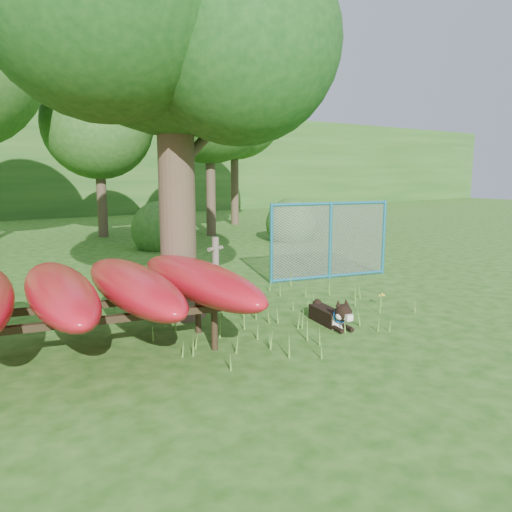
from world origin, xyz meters
TOP-DOWN VIEW (x-y plane):
  - ground at (0.00, 0.00)m, footprint 80.00×80.00m
  - oak_tree at (-0.94, 1.89)m, footprint 5.81×5.07m
  - wooden_post at (-0.24, 1.78)m, footprint 0.35×0.18m
  - kayak_rack at (-2.58, 0.81)m, footprint 3.72×3.99m
  - husky_dog at (0.80, -0.02)m, footprint 0.45×1.10m
  - fence_section at (3.24, 2.63)m, footprint 2.90×0.75m
  - wildflower_clump at (2.36, 0.34)m, footprint 0.11×0.09m
  - bg_tree_c at (1.50, 13.00)m, footprint 4.00×4.00m
  - bg_tree_d at (5.00, 11.00)m, footprint 4.80×4.80m
  - bg_tree_e at (8.00, 14.00)m, footprint 4.60×4.60m
  - shrub_right at (6.50, 8.00)m, footprint 1.80×1.80m
  - shrub_mid at (2.00, 9.00)m, footprint 1.80×1.80m

SIDE VIEW (x-z plane):
  - ground at x=0.00m, z-range 0.00..0.00m
  - shrub_right at x=6.50m, z-range -0.90..0.90m
  - shrub_mid at x=2.00m, z-range -0.90..0.90m
  - husky_dog at x=0.80m, z-range -0.07..0.43m
  - wildflower_clump at x=2.36m, z-range 0.07..0.30m
  - wooden_post at x=-0.24m, z-range 0.04..1.33m
  - fence_section at x=3.24m, z-range -0.57..2.31m
  - kayak_rack at x=-2.58m, z-range 0.31..1.47m
  - bg_tree_c at x=1.50m, z-range 1.05..7.17m
  - oak_tree at x=-0.94m, z-range 1.22..8.54m
  - bg_tree_d at x=5.00m, z-range 1.33..8.83m
  - bg_tree_e at x=8.00m, z-range 1.46..9.01m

